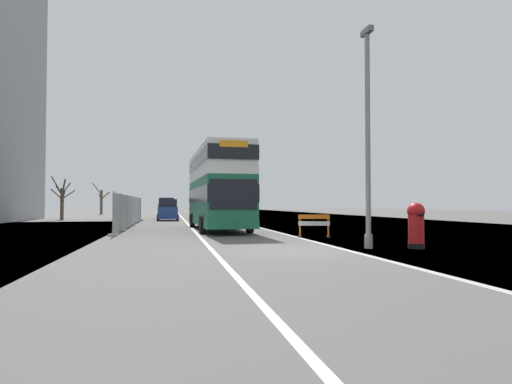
{
  "coord_description": "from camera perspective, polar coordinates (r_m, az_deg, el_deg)",
  "views": [
    {
      "loc": [
        -4.1,
        -14.15,
        1.56
      ],
      "look_at": [
        0.29,
        7.72,
        2.2
      ],
      "focal_mm": 30.17,
      "sensor_mm": 36.0,
      "label": 1
    }
  ],
  "objects": [
    {
      "name": "bare_tree_far_verge_near",
      "position": [
        47.35,
        -24.32,
        -0.85
      ],
      "size": [
        1.98,
        2.63,
        4.3
      ],
      "color": "#4C3D2D",
      "rests_on": "ground"
    },
    {
      "name": "red_pillar_postbox",
      "position": [
        16.28,
        20.46,
        -3.9
      ],
      "size": [
        0.61,
        0.61,
        1.63
      ],
      "color": "black",
      "rests_on": "ground"
    },
    {
      "name": "double_decker_bus",
      "position": [
        26.53,
        -5.14,
        0.54
      ],
      "size": [
        3.09,
        11.49,
        4.82
      ],
      "color": "#196042",
      "rests_on": "ground"
    },
    {
      "name": "ground",
      "position": [
        15.08,
        6.65,
        -7.76
      ],
      "size": [
        140.0,
        280.0,
        0.1
      ],
      "color": "#565451"
    },
    {
      "name": "bare_tree_far_verge_mid",
      "position": [
        70.45,
        -19.82,
        -1.09
      ],
      "size": [
        2.77,
        1.84,
        4.92
      ],
      "color": "#4C3D2D",
      "rests_on": "ground"
    },
    {
      "name": "roadworks_barrier",
      "position": [
        20.52,
        7.71,
        -4.16
      ],
      "size": [
        1.53,
        0.8,
        1.07
      ],
      "color": "orange",
      "rests_on": "ground"
    },
    {
      "name": "lamppost_foreground",
      "position": [
        15.88,
        14.61,
        6.16
      ],
      "size": [
        0.29,
        0.7,
        7.86
      ],
      "color": "gray",
      "rests_on": "ground"
    },
    {
      "name": "car_receding_far",
      "position": [
        58.78,
        -7.58,
        -2.12
      ],
      "size": [
        1.96,
        4.47,
        2.26
      ],
      "color": "navy",
      "rests_on": "ground"
    },
    {
      "name": "car_oncoming_near",
      "position": [
        42.55,
        -11.6,
        -2.41
      ],
      "size": [
        2.04,
        3.84,
        2.05
      ],
      "color": "navy",
      "rests_on": "ground"
    },
    {
      "name": "car_receding_mid",
      "position": [
        49.42,
        -11.78,
        -2.16
      ],
      "size": [
        1.95,
        4.48,
        2.29
      ],
      "color": "maroon",
      "rests_on": "ground"
    },
    {
      "name": "construction_site_fence",
      "position": [
        32.22,
        -16.2,
        -2.48
      ],
      "size": [
        0.44,
        20.6,
        2.19
      ],
      "color": "#A8AAAD",
      "rests_on": "ground"
    }
  ]
}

